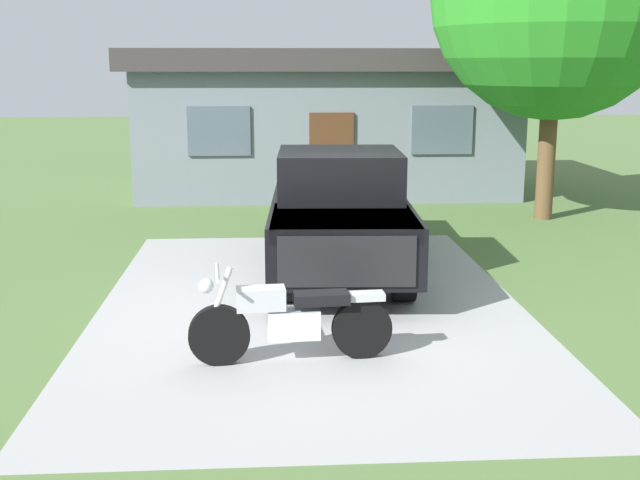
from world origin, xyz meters
The scene contains 5 objects.
ground_plane centered at (0.00, 0.00, 0.00)m, with size 80.00×80.00×0.00m, color #516E3A.
driveway_pad centered at (0.00, 0.00, 0.00)m, with size 5.61×8.70×0.01m, color #9F9F9F.
motorcycle centered at (-0.34, -2.01, 0.47)m, with size 2.21×0.70×1.09m.
pickup_truck centered at (0.54, 2.06, 0.95)m, with size 2.27×5.71×1.90m.
neighbor_house centered at (0.88, 10.33, 1.79)m, with size 9.60×5.60×3.50m.
Camera 1 is at (-0.53, -10.23, 3.16)m, focal length 44.92 mm.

